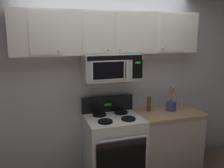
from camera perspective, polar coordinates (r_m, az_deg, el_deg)
back_wall at (r=3.56m, az=-1.50°, el=0.95°), size 5.20×0.10×2.70m
stove_range at (r=3.51m, az=0.35°, el=-14.45°), size 0.76×0.69×1.12m
over_range_microwave at (r=3.29m, az=-0.28°, el=4.02°), size 0.76×0.43×0.35m
upper_cabinets at (r=3.29m, az=-0.45°, el=11.88°), size 2.50×0.36×0.55m
counter_segment at (r=3.85m, az=12.57°, el=-12.57°), size 0.93×0.65×0.90m
utensil_crock_blue at (r=3.70m, az=13.64°, el=-4.67°), size 0.14×0.14×0.39m
salt_shaker at (r=3.93m, az=15.96°, el=-4.42°), size 0.04×0.04×0.11m
pepper_mill at (r=3.61m, az=8.61°, el=-4.64°), size 0.06×0.06×0.21m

